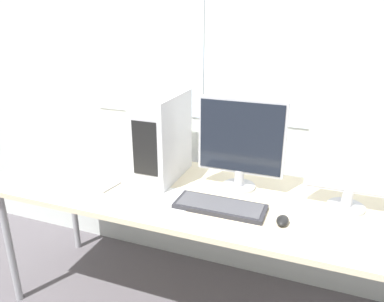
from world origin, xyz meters
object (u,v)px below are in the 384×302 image
at_px(pc_tower, 162,137).
at_px(cell_phone, 107,186).
at_px(monitor_right_near, 353,162).
at_px(monitor_main, 241,142).
at_px(mouse, 283,220).
at_px(keyboard, 220,206).

distance_m(pc_tower, cell_phone, 0.37).
bearing_deg(monitor_right_near, pc_tower, 178.36).
distance_m(monitor_main, mouse, 0.43).
xyz_separation_m(pc_tower, monitor_right_near, (0.92, -0.03, 0.01)).
bearing_deg(keyboard, monitor_right_near, 20.78).
relative_size(keyboard, mouse, 4.89).
height_order(keyboard, mouse, mouse).
distance_m(pc_tower, monitor_right_near, 0.92).
xyz_separation_m(monitor_main, keyboard, (-0.03, -0.23, -0.23)).
relative_size(pc_tower, monitor_right_near, 1.04).
relative_size(monitor_main, mouse, 5.45).
bearing_deg(mouse, cell_phone, 177.68).
bearing_deg(pc_tower, monitor_main, 1.08).
height_order(mouse, cell_phone, mouse).
xyz_separation_m(keyboard, cell_phone, (-0.60, 0.01, -0.01)).
height_order(monitor_right_near, cell_phone, monitor_right_near).
relative_size(pc_tower, mouse, 5.34).
bearing_deg(monitor_right_near, keyboard, -159.22).
xyz_separation_m(monitor_main, mouse, (0.26, -0.26, -0.23)).
bearing_deg(monitor_main, keyboard, -96.30).
distance_m(mouse, cell_phone, 0.88).
xyz_separation_m(pc_tower, keyboard, (0.39, -0.23, -0.21)).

